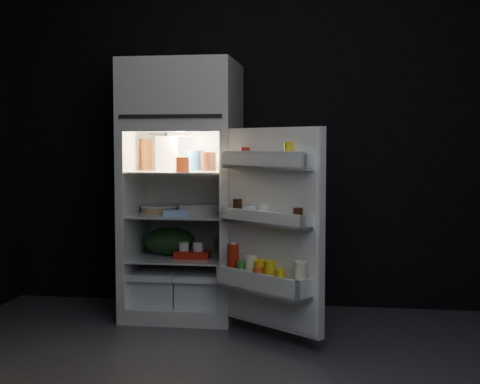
% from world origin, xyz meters
% --- Properties ---
extents(floor, '(4.00, 3.40, 0.00)m').
position_xyz_m(floor, '(0.00, 0.00, 0.00)').
color(floor, '#49494D').
rests_on(floor, ground).
extents(wall_back, '(4.00, 0.00, 2.70)m').
position_xyz_m(wall_back, '(0.00, 1.70, 1.35)').
color(wall_back, black).
rests_on(wall_back, ground).
extents(wall_front, '(4.00, 0.00, 2.70)m').
position_xyz_m(wall_front, '(0.00, -1.70, 1.35)').
color(wall_front, black).
rests_on(wall_front, ground).
extents(refrigerator, '(0.76, 0.71, 1.78)m').
position_xyz_m(refrigerator, '(-0.57, 1.32, 0.96)').
color(refrigerator, silver).
rests_on(refrigerator, ground).
extents(fridge_door, '(0.69, 0.59, 1.22)m').
position_xyz_m(fridge_door, '(0.10, 0.71, 0.69)').
color(fridge_door, silver).
rests_on(fridge_door, ground).
extents(milk_jug, '(0.15, 0.15, 0.24)m').
position_xyz_m(milk_jug, '(-0.69, 1.29, 1.15)').
color(milk_jug, white).
rests_on(milk_jug, refrigerator).
extents(mayo_jar, '(0.15, 0.15, 0.14)m').
position_xyz_m(mayo_jar, '(-0.49, 1.33, 1.10)').
color(mayo_jar, '#205FB1').
rests_on(mayo_jar, refrigerator).
extents(jam_jar, '(0.14, 0.14, 0.13)m').
position_xyz_m(jam_jar, '(-0.39, 1.29, 1.09)').
color(jam_jar, '#32180E').
rests_on(jam_jar, refrigerator).
extents(amber_bottle, '(0.10, 0.10, 0.22)m').
position_xyz_m(amber_bottle, '(-0.85, 1.35, 1.14)').
color(amber_bottle, orange).
rests_on(amber_bottle, refrigerator).
extents(small_carton, '(0.10, 0.09, 0.10)m').
position_xyz_m(small_carton, '(-0.52, 1.05, 1.08)').
color(small_carton, '#E9521B').
rests_on(small_carton, refrigerator).
extents(egg_carton, '(0.28, 0.19, 0.07)m').
position_xyz_m(egg_carton, '(-0.45, 1.21, 0.76)').
color(egg_carton, '#9C968D').
rests_on(egg_carton, refrigerator).
extents(pie, '(0.29, 0.29, 0.04)m').
position_xyz_m(pie, '(-0.74, 1.33, 0.75)').
color(pie, tan).
rests_on(pie, refrigerator).
extents(flat_package, '(0.18, 0.11, 0.04)m').
position_xyz_m(flat_package, '(-0.59, 1.12, 0.75)').
color(flat_package, '#8EAFDB').
rests_on(flat_package, refrigerator).
extents(wrapped_pkg, '(0.13, 0.11, 0.05)m').
position_xyz_m(wrapped_pkg, '(-0.32, 1.41, 0.75)').
color(wrapped_pkg, '#F4F1C8').
rests_on(wrapped_pkg, refrigerator).
extents(produce_bag, '(0.39, 0.34, 0.20)m').
position_xyz_m(produce_bag, '(-0.68, 1.31, 0.52)').
color(produce_bag, '#193815').
rests_on(produce_bag, refrigerator).
extents(yogurt_tray, '(0.25, 0.14, 0.05)m').
position_xyz_m(yogurt_tray, '(-0.48, 1.18, 0.45)').
color(yogurt_tray, '#B2210F').
rests_on(yogurt_tray, refrigerator).
extents(small_can_red, '(0.07, 0.07, 0.09)m').
position_xyz_m(small_can_red, '(-0.36, 1.48, 0.47)').
color(small_can_red, '#B2210F').
rests_on(small_can_red, refrigerator).
extents(small_can_silver, '(0.09, 0.09, 0.09)m').
position_xyz_m(small_can_silver, '(-0.33, 1.44, 0.47)').
color(small_can_silver, silver).
rests_on(small_can_silver, refrigerator).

